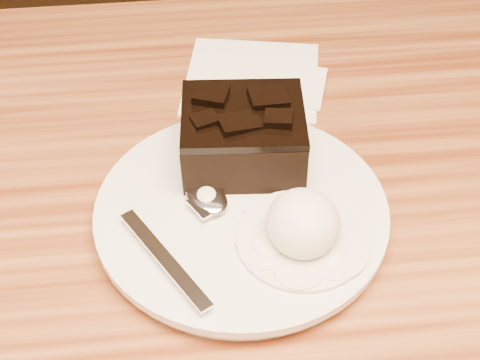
{
  "coord_description": "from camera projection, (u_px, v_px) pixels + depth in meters",
  "views": [
    {
      "loc": [
        0.05,
        -0.34,
        1.18
      ],
      "look_at": [
        0.09,
        0.05,
        0.79
      ],
      "focal_mm": 52.56,
      "sensor_mm": 36.0,
      "label": 1
    }
  ],
  "objects": [
    {
      "name": "crumb_a",
      "position": [
        246.0,
        216.0,
        0.55
      ],
      "size": [
        0.01,
        0.01,
        0.0
      ],
      "primitive_type": "cube",
      "rotation": [
        0.0,
        0.0,
        1.46
      ],
      "color": "black",
      "rests_on": "plate"
    },
    {
      "name": "crumb_c",
      "position": [
        257.0,
        221.0,
        0.55
      ],
      "size": [
        0.01,
        0.01,
        0.0
      ],
      "primitive_type": "cube",
      "rotation": [
        0.0,
        0.0,
        1.07
      ],
      "color": "black",
      "rests_on": "plate"
    },
    {
      "name": "crumb_b",
      "position": [
        304.0,
        206.0,
        0.56
      ],
      "size": [
        0.01,
        0.01,
        0.0
      ],
      "primitive_type": "cube",
      "rotation": [
        0.0,
        0.0,
        0.2
      ],
      "color": "black",
      "rests_on": "plate"
    },
    {
      "name": "plate",
      "position": [
        241.0,
        215.0,
        0.57
      ],
      "size": [
        0.24,
        0.24,
        0.02
      ],
      "primitive_type": "cylinder",
      "color": "white",
      "rests_on": "dining_table"
    },
    {
      "name": "ice_cream_scoop",
      "position": [
        303.0,
        223.0,
        0.52
      ],
      "size": [
        0.06,
        0.06,
        0.05
      ],
      "primitive_type": "ellipsoid",
      "color": "#F2E4CA",
      "rests_on": "plate"
    },
    {
      "name": "melt_puddle",
      "position": [
        302.0,
        239.0,
        0.54
      ],
      "size": [
        0.1,
        0.1,
        0.0
      ],
      "primitive_type": "cylinder",
      "color": "silver",
      "rests_on": "plate"
    },
    {
      "name": "napkin",
      "position": [
        252.0,
        78.0,
        0.71
      ],
      "size": [
        0.16,
        0.16,
        0.01
      ],
      "primitive_type": "cube",
      "rotation": [
        0.0,
        0.0,
        -0.2
      ],
      "color": "white",
      "rests_on": "dining_table"
    },
    {
      "name": "spoon",
      "position": [
        207.0,
        199.0,
        0.56
      ],
      "size": [
        0.11,
        0.16,
        0.01
      ],
      "primitive_type": null,
      "rotation": [
        0.0,
        0.0,
        0.53
      ],
      "color": "silver",
      "rests_on": "plate"
    },
    {
      "name": "brownie",
      "position": [
        243.0,
        139.0,
        0.59
      ],
      "size": [
        0.11,
        0.09,
        0.05
      ],
      "primitive_type": "cube",
      "rotation": [
        0.0,
        0.0,
        -0.08
      ],
      "color": "black",
      "rests_on": "plate"
    }
  ]
}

